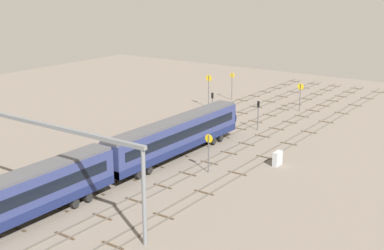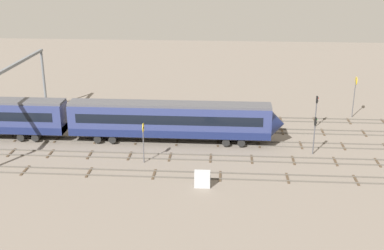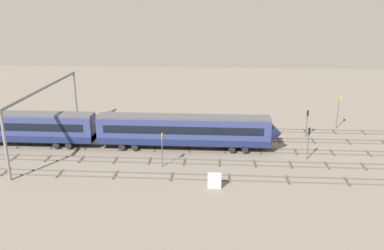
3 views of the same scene
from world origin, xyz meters
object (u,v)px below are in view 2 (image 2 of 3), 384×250
signal_light_trackside_approach (316,107)px  signal_light_trackside_departure (315,130)px  relay_cabinet (202,179)px  speed_sign_far_trackside (143,137)px  overhead_gantry (8,84)px  speed_sign_mid_trackside (355,90)px

signal_light_trackside_approach → signal_light_trackside_departure: (-1.70, -9.14, 0.10)m
relay_cabinet → signal_light_trackside_departure: bearing=37.0°
speed_sign_far_trackside → signal_light_trackside_departure: bearing=11.1°
signal_light_trackside_approach → relay_cabinet: bearing=-127.2°
overhead_gantry → signal_light_trackside_approach: overhead_gantry is taller
signal_light_trackside_approach → signal_light_trackside_departure: size_ratio=0.96×
speed_sign_mid_trackside → speed_sign_far_trackside: bearing=-146.6°
speed_sign_far_trackside → signal_light_trackside_approach: speed_sign_far_trackside is taller
overhead_gantry → relay_cabinet: overhead_gantry is taller
speed_sign_far_trackside → signal_light_trackside_departure: size_ratio=1.04×
speed_sign_mid_trackside → signal_light_trackside_departure: speed_sign_mid_trackside is taller
signal_light_trackside_departure → relay_cabinet: 15.42m
speed_sign_mid_trackside → relay_cabinet: 30.39m
signal_light_trackside_approach → speed_sign_mid_trackside: bearing=37.9°
overhead_gantry → speed_sign_far_trackside: overhead_gantry is taller
overhead_gantry → speed_sign_far_trackside: bearing=-20.9°
overhead_gantry → relay_cabinet: 27.61m
speed_sign_mid_trackside → signal_light_trackside_approach: size_ratio=1.36×
speed_sign_mid_trackside → speed_sign_far_trackside: (-26.42, -17.39, -0.81)m
speed_sign_mid_trackside → signal_light_trackside_departure: size_ratio=1.30×
overhead_gantry → signal_light_trackside_approach: bearing=9.2°
speed_sign_far_trackside → relay_cabinet: size_ratio=2.62×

